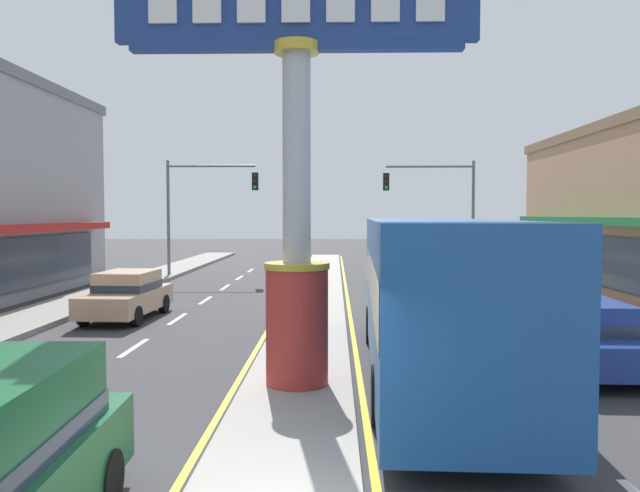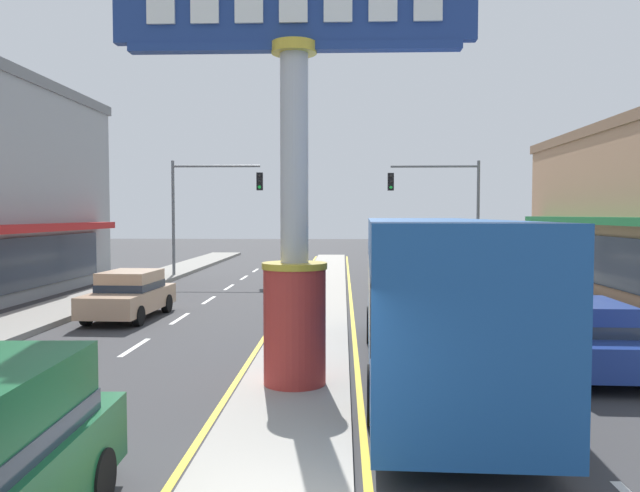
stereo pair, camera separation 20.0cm
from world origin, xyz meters
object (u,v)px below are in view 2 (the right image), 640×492
(district_sign, at_px, (294,166))
(sedan_near_right_lane, at_px, (130,294))
(bus_mid_left_lane, at_px, (430,288))
(traffic_light_right_side, at_px, (445,198))
(traffic_light_left_side, at_px, (206,198))
(sedan_far_right_lane, at_px, (581,335))

(district_sign, bearing_deg, sedan_near_right_lane, 126.16)
(sedan_near_right_lane, bearing_deg, bus_mid_left_lane, -39.61)
(traffic_light_right_side, distance_m, sedan_near_right_lane, 18.52)
(traffic_light_left_side, height_order, sedan_far_right_lane, traffic_light_left_side)
(traffic_light_left_side, height_order, traffic_light_right_side, same)
(traffic_light_right_side, relative_size, bus_mid_left_lane, 0.55)
(traffic_light_right_side, bearing_deg, bus_mid_left_lane, -99.86)
(sedan_near_right_lane, height_order, sedan_far_right_lane, same)
(sedan_near_right_lane, relative_size, bus_mid_left_lane, 0.39)
(traffic_light_right_side, relative_size, sedan_near_right_lane, 1.42)
(sedan_far_right_lane, bearing_deg, district_sign, -164.40)
(traffic_light_left_side, bearing_deg, sedan_far_right_lane, -57.65)
(sedan_near_right_lane, bearing_deg, district_sign, -53.84)
(sedan_near_right_lane, distance_m, sedan_far_right_lane, 13.66)
(district_sign, height_order, sedan_near_right_lane, district_sign)
(traffic_light_left_side, xyz_separation_m, sedan_near_right_lane, (0.29, -12.86, -3.46))
(district_sign, relative_size, traffic_light_left_side, 1.29)
(sedan_near_right_lane, height_order, bus_mid_left_lane, bus_mid_left_lane)
(traffic_light_right_side, height_order, bus_mid_left_lane, traffic_light_right_side)
(district_sign, height_order, sedan_far_right_lane, district_sign)
(sedan_near_right_lane, xyz_separation_m, bus_mid_left_lane, (8.70, -7.20, 1.08))
(district_sign, xyz_separation_m, traffic_light_left_side, (-6.29, 21.07, -0.03))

